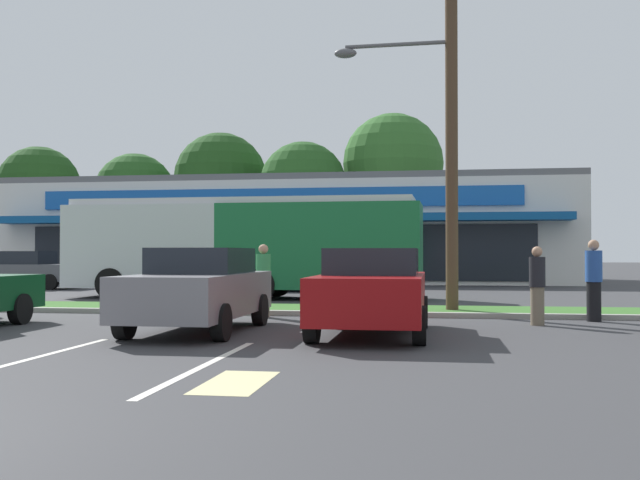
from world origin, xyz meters
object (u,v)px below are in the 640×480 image
object	(u,v)px
car_3	(199,289)
pedestrian_far	(594,280)
car_5	(372,290)
car_0	(30,270)
car_2	(318,272)
pedestrian_mid	(263,281)
city_bus	(243,245)
utility_pole	(445,111)
pedestrian_by_pole	(537,286)

from	to	relation	value
car_3	pedestrian_far	xyz separation A→B (m)	(7.81, 3.31, 0.08)
car_5	pedestrian_far	world-z (taller)	pedestrian_far
car_0	car_2	bearing A→B (deg)	-1.27
car_0	pedestrian_mid	size ratio (longest dim) A/B	2.58
city_bus	car_0	world-z (taller)	city_bus
utility_pole	pedestrian_by_pole	distance (m)	5.12
city_bus	car_3	size ratio (longest dim) A/B	2.61
city_bus	pedestrian_far	world-z (taller)	city_bus
car_0	car_2	size ratio (longest dim) A/B	0.99
city_bus	pedestrian_mid	size ratio (longest dim) A/B	6.95
car_0	pedestrian_far	world-z (taller)	pedestrian_far
car_0	pedestrian_far	size ratio (longest dim) A/B	2.45
car_0	car_3	xyz separation A→B (m)	(12.29, -15.09, 0.02)
car_0	car_3	size ratio (longest dim) A/B	0.97
car_2	car_5	size ratio (longest dim) A/B	1.00
utility_pole	pedestrian_by_pole	size ratio (longest dim) A/B	5.68
car_3	pedestrian_by_pole	distance (m)	6.85
car_2	pedestrian_far	bearing A→B (deg)	-55.58
pedestrian_far	utility_pole	bearing A→B (deg)	35.48
city_bus	car_5	xyz separation A→B (m)	(5.08, -10.14, -0.96)
utility_pole	pedestrian_by_pole	xyz separation A→B (m)	(1.82, -2.44, -4.12)
car_5	pedestrian_mid	distance (m)	4.34
car_5	pedestrian_by_pole	bearing A→B (deg)	125.63
car_2	pedestrian_mid	world-z (taller)	pedestrian_mid
car_2	pedestrian_by_pole	world-z (taller)	pedestrian_by_pole
car_3	utility_pole	bearing A→B (deg)	135.10
car_5	pedestrian_by_pole	size ratio (longest dim) A/B	2.71
car_0	pedestrian_far	bearing A→B (deg)	-30.38
car_2	car_0	bearing A→B (deg)	178.73
pedestrian_by_pole	pedestrian_far	size ratio (longest dim) A/B	0.91
pedestrian_mid	car_5	bearing A→B (deg)	72.99
car_5	pedestrian_mid	xyz separation A→B (m)	(-2.80, 3.31, 0.04)
pedestrian_far	pedestrian_by_pole	bearing A→B (deg)	97.96
pedestrian_by_pole	pedestrian_far	distance (m)	1.72
pedestrian_mid	car_3	bearing A→B (deg)	24.48
car_2	pedestrian_far	world-z (taller)	pedestrian_far
car_3	pedestrian_by_pole	bearing A→B (deg)	109.00
pedestrian_far	city_bus	bearing A→B (deg)	23.75
utility_pole	pedestrian_far	xyz separation A→B (m)	(3.15, -1.36, -4.04)
city_bus	car_3	distance (m)	10.28
pedestrian_mid	pedestrian_far	distance (m)	7.33
utility_pole	city_bus	size ratio (longest dim) A/B	0.78
car_0	car_2	world-z (taller)	car_0
pedestrian_by_pole	car_0	bearing A→B (deg)	-48.92
utility_pole	city_bus	distance (m)	9.00
pedestrian_by_pole	pedestrian_mid	xyz separation A→B (m)	(-6.00, 1.02, 0.03)
car_3	pedestrian_by_pole	xyz separation A→B (m)	(6.47, 2.23, 0.00)
utility_pole	pedestrian_by_pole	world-z (taller)	utility_pole
city_bus	car_5	distance (m)	11.38
utility_pole	car_0	xyz separation A→B (m)	(-16.95, 10.42, -4.14)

